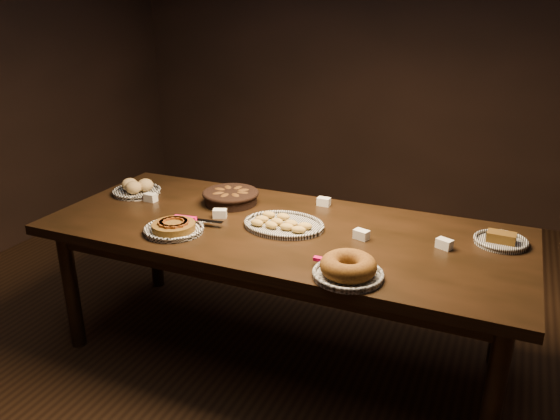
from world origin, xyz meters
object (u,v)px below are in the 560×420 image
at_px(buffet_table, 281,240).
at_px(madeleine_platter, 283,224).
at_px(apple_tart_plate, 174,228).
at_px(bundt_cake_plate, 348,269).

distance_m(buffet_table, madeleine_platter, 0.09).
bearing_deg(apple_tart_plate, buffet_table, 22.42).
bearing_deg(buffet_table, apple_tart_plate, -149.99).
height_order(buffet_table, bundt_cake_plate, bundt_cake_plate).
relative_size(buffet_table, madeleine_platter, 5.88).
xyz_separation_m(buffet_table, bundt_cake_plate, (0.46, -0.38, 0.11)).
xyz_separation_m(buffet_table, apple_tart_plate, (-0.46, -0.26, 0.10)).
height_order(buffet_table, madeleine_platter, madeleine_platter).
xyz_separation_m(apple_tart_plate, bundt_cake_plate, (0.92, -0.11, 0.02)).
bearing_deg(madeleine_platter, bundt_cake_plate, -36.53).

